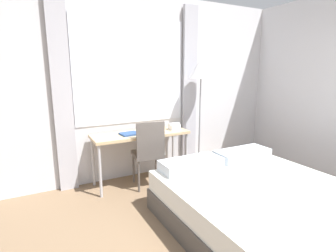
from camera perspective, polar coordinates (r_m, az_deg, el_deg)
wall_back_with_window at (r=4.10m, az=-3.17°, el=8.33°), size 5.27×0.13×2.70m
desk at (r=3.77m, az=-5.98°, el=-2.41°), size 1.37×0.49×0.75m
desk_chair at (r=3.62m, az=-4.22°, el=-5.27°), size 0.46×0.46×0.96m
bed at (r=2.97m, az=20.48°, el=-16.44°), size 1.78×2.02×0.59m
standing_lamp at (r=4.15m, az=7.18°, el=10.81°), size 0.37×0.37×1.80m
telephone at (r=3.93m, az=1.35°, el=-0.11°), size 0.17×0.13×0.10m
book at (r=3.66m, az=-8.38°, el=-1.65°), size 0.27×0.23×0.02m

